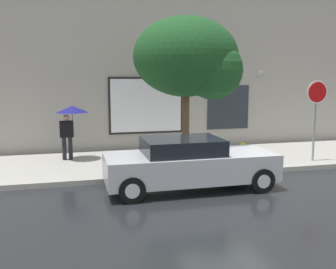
# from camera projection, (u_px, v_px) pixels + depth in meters

# --- Properties ---
(ground_plane) EXTENTS (60.00, 60.00, 0.00)m
(ground_plane) POSITION_uv_depth(u_px,v_px,m) (231.00, 186.00, 10.34)
(ground_plane) COLOR black
(sidewalk) EXTENTS (20.00, 4.00, 0.15)m
(sidewalk) POSITION_uv_depth(u_px,v_px,m) (196.00, 160.00, 13.20)
(sidewalk) COLOR #A3A099
(sidewalk) RESTS_ON ground
(building_facade) EXTENTS (20.00, 0.67, 7.00)m
(building_facade) POSITION_uv_depth(u_px,v_px,m) (177.00, 63.00, 15.08)
(building_facade) COLOR #9E998E
(building_facade) RESTS_ON ground
(parked_car) EXTENTS (4.45, 1.83, 1.36)m
(parked_car) POSITION_uv_depth(u_px,v_px,m) (189.00, 163.00, 9.99)
(parked_car) COLOR #B7BABF
(parked_car) RESTS_ON ground
(fire_hydrant) EXTENTS (0.30, 0.44, 0.75)m
(fire_hydrant) POSITION_uv_depth(u_px,v_px,m) (243.00, 154.00, 12.00)
(fire_hydrant) COLOR yellow
(fire_hydrant) RESTS_ON sidewalk
(pedestrian_with_umbrella) EXTENTS (1.07, 1.07, 1.83)m
(pedestrian_with_umbrella) POSITION_uv_depth(u_px,v_px,m) (71.00, 116.00, 12.72)
(pedestrian_with_umbrella) COLOR black
(pedestrian_with_umbrella) RESTS_ON sidewalk
(street_tree) EXTENTS (3.23, 2.75, 4.61)m
(street_tree) POSITION_uv_depth(u_px,v_px,m) (192.00, 60.00, 11.47)
(street_tree) COLOR #4C3823
(street_tree) RESTS_ON sidewalk
(stop_sign) EXTENTS (0.76, 0.10, 2.68)m
(stop_sign) POSITION_uv_depth(u_px,v_px,m) (316.00, 104.00, 12.46)
(stop_sign) COLOR gray
(stop_sign) RESTS_ON sidewalk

